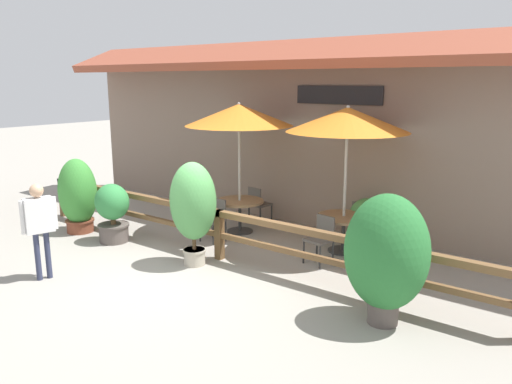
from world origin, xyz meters
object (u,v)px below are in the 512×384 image
chair_near_wallside (258,203)px  potted_plant_small_flowering (386,254)px  potted_plant_tall_tropical (193,204)px  potted_plant_corner_fern (78,195)px  potted_plant_entrance_palm (367,219)px  pedestrian (39,219)px  dining_table_near (240,206)px  patio_umbrella_near (239,115)px  potted_plant_broad_leaf (113,211)px  patio_umbrella_middle (348,120)px  chair_near_streetside (215,217)px  dining_table_middle (344,223)px  chair_middle_streetside (321,237)px  chair_middle_wallside (363,219)px

chair_near_wallside → potted_plant_small_flowering: (4.35, -2.96, 0.51)m
chair_near_wallside → potted_plant_tall_tropical: size_ratio=0.46×
potted_plant_corner_fern → potted_plant_entrance_palm: bearing=29.1°
pedestrian → dining_table_near: bearing=3.6°
patio_umbrella_near → potted_plant_corner_fern: patio_umbrella_near is taller
patio_umbrella_near → dining_table_near: (0.00, 0.00, -2.00)m
patio_umbrella_near → potted_plant_corner_fern: (-2.86, -2.14, -1.75)m
dining_table_near → potted_plant_broad_leaf: potted_plant_broad_leaf is taller
patio_umbrella_middle → potted_plant_broad_leaf: (-4.13, -2.31, -1.92)m
chair_near_streetside → chair_near_wallside: 1.58m
dining_table_middle → potted_plant_corner_fern: bearing=-156.3°
potted_plant_small_flowering → chair_near_streetside: bearing=162.3°
pedestrian → chair_middle_streetside: bearing=-27.1°
chair_near_wallside → pedestrian: bearing=87.7°
dining_table_near → chair_near_streetside: chair_near_streetside is taller
dining_table_near → potted_plant_entrance_palm: size_ratio=1.10×
potted_plant_broad_leaf → chair_middle_streetside: bearing=20.2°
dining_table_near → chair_middle_wallside: size_ratio=1.21×
chair_near_wallside → potted_plant_broad_leaf: bearing=69.2°
dining_table_near → pedestrian: size_ratio=0.64×
chair_middle_wallside → potted_plant_small_flowering: 3.67m
pedestrian → potted_plant_corner_fern: bearing=60.5°
chair_near_wallside → dining_table_middle: bearing=174.6°
chair_near_streetside → dining_table_middle: size_ratio=0.83×
dining_table_near → chair_middle_wallside: 2.67m
chair_middle_wallside → potted_plant_broad_leaf: (-4.16, -3.12, 0.17)m
chair_near_streetside → potted_plant_small_flowering: size_ratio=0.48×
dining_table_middle → chair_middle_streetside: chair_middle_streetside is taller
potted_plant_small_flowering → potted_plant_tall_tropical: (-3.67, 0.08, 0.14)m
chair_near_streetside → patio_umbrella_near: bearing=88.5°
patio_umbrella_near → dining_table_middle: patio_umbrella_near is taller
chair_middle_streetside → potted_plant_tall_tropical: potted_plant_tall_tropical is taller
chair_near_streetside → pedestrian: (-0.93, -3.33, 0.56)m
potted_plant_entrance_palm → potted_plant_corner_fern: bearing=-150.9°
patio_umbrella_middle → pedestrian: 5.70m
potted_plant_corner_fern → potted_plant_entrance_palm: 6.27m
dining_table_middle → potted_plant_tall_tropical: bearing=-128.9°
chair_middle_streetside → potted_plant_small_flowering: size_ratio=0.48×
chair_middle_wallside → dining_table_near: bearing=11.7°
dining_table_near → potted_plant_small_flowering: size_ratio=0.57×
dining_table_near → potted_plant_tall_tropical: potted_plant_tall_tropical is taller
chair_near_wallside → potted_plant_corner_fern: (-2.78, -2.93, 0.34)m
dining_table_near → dining_table_middle: same height
dining_table_middle → potted_plant_broad_leaf: size_ratio=0.86×
potted_plant_tall_tropical → potted_plant_entrance_palm: bearing=56.2°
dining_table_near → patio_umbrella_middle: 3.17m
patio_umbrella_middle → dining_table_middle: bearing=116.6°
chair_near_streetside → potted_plant_tall_tropical: (0.65, -1.30, 0.65)m
dining_table_near → potted_plant_entrance_palm: (2.62, 0.91, -0.06)m
pedestrian → chair_middle_wallside: bearing=-17.2°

